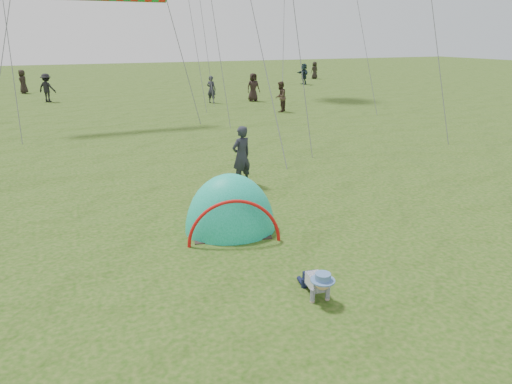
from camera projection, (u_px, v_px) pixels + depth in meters
name	position (u px, v px, depth m)	size (l,w,h in m)	color
ground	(336.00, 286.00, 7.68)	(140.00, 140.00, 0.00)	#164108
crawling_toddler	(317.00, 282.00, 7.27)	(0.49, 0.70, 0.54)	black
popup_tent	(230.00, 230.00, 9.90)	(1.94, 1.60, 2.51)	#069E67
standing_adult	(241.00, 156.00, 12.64)	(0.61, 0.40, 1.68)	#23242D
crowd_person_0	(211.00, 89.00, 28.45)	(0.61, 0.40, 1.66)	#272733
crowd_person_4	(253.00, 87.00, 29.20)	(0.87, 0.56, 1.77)	black
crowd_person_5	(304.00, 74.00, 39.43)	(1.64, 0.52, 1.77)	#1A2A31
crowd_person_9	(47.00, 88.00, 28.91)	(1.14, 0.65, 1.76)	black
crowd_person_10	(315.00, 70.00, 44.70)	(0.80, 0.52, 1.63)	black
crowd_person_13	(280.00, 97.00, 25.06)	(0.80, 0.62, 1.65)	#3D2D24
crowd_person_16	(23.00, 82.00, 33.22)	(0.83, 0.54, 1.69)	black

